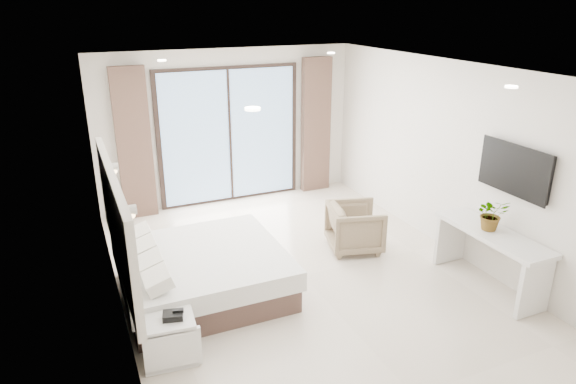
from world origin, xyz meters
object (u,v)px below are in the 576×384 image
bed (202,273)px  console_desk (491,246)px  armchair (355,225)px  nightstand (169,339)px

bed → console_desk: 3.62m
console_desk → armchair: 1.89m
console_desk → nightstand: bearing=177.3°
armchair → console_desk: bearing=-132.2°
nightstand → armchair: (3.00, 1.40, 0.14)m
bed → nightstand: bearing=-119.7°
console_desk → armchair: console_desk is taller
nightstand → console_desk: 4.02m
bed → nightstand: bed is taller
nightstand → armchair: 3.31m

